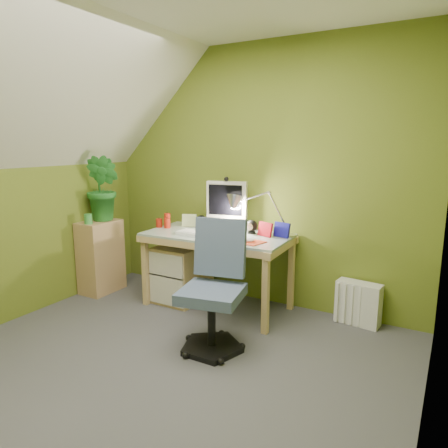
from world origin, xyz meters
The scene contains 22 objects.
floor centered at (0.00, 0.00, -0.01)m, with size 3.20×3.20×0.01m, color #49494D.
wall_back centered at (0.00, 1.60, 1.20)m, with size 3.20×0.01×2.40m, color olive.
wall_right centered at (1.60, 0.00, 1.20)m, with size 0.01×3.20×2.40m, color olive.
slope_ceiling centered at (-1.00, 0.00, 1.85)m, with size 1.10×3.20×1.10m, color white.
desk centered at (-0.20, 1.23, 0.35)m, with size 1.31×0.65×0.70m, color tan, non-canonical shape.
monitor centered at (-0.20, 1.41, 0.98)m, with size 0.41×0.23×0.56m, color beige, non-canonical shape.
speaker_left centered at (-0.47, 1.39, 0.76)m, with size 0.10×0.10×0.12m, color black, non-canonical shape.
speaker_right centered at (0.07, 1.39, 0.76)m, with size 0.10×0.10×0.13m, color black, non-canonical shape.
keyboard centered at (-0.28, 1.09, 0.71)m, with size 0.48×0.15×0.02m, color white.
mousepad centered at (0.18, 1.09, 0.70)m, with size 0.26×0.19×0.01m, color #CB401F.
mouse centered at (0.18, 1.09, 0.72)m, with size 0.12×0.08×0.04m, color white.
amber_tumbler centered at (-0.02, 1.15, 0.75)m, with size 0.07×0.07×0.09m, color #904814.
candle_cluster centered at (-0.80, 1.24, 0.76)m, with size 0.17×0.15×0.13m, color #AA1F0E, non-canonical shape.
photo_frame_red centered at (0.22, 1.35, 0.76)m, with size 0.15×0.02×0.13m, color #B2131F.
photo_frame_blue centered at (0.36, 1.39, 0.77)m, with size 0.15×0.02×0.13m, color navy.
photo_frame_green centered at (-0.60, 1.37, 0.76)m, with size 0.14×0.02×0.12m, color #C0CE8D.
desk_lamp centered at (0.25, 1.41, 0.99)m, with size 0.54×0.23×0.58m, color silver, non-canonical shape.
side_ledge centered at (-1.45, 1.00, 0.37)m, with size 0.27×0.42×0.73m, color tan.
potted_plant centered at (-1.41, 1.05, 1.06)m, with size 0.36×0.29×0.66m, color #246D27.
green_cup centered at (-1.43, 0.85, 0.78)m, with size 0.08×0.08×0.10m, color green.
task_chair centered at (0.18, 0.51, 0.44)m, with size 0.49×0.49×0.89m, color #465573, non-canonical shape.
radiator centered at (1.02, 1.50, 0.18)m, with size 0.36×0.15×0.36m, color silver.
Camera 1 is at (1.65, -1.90, 1.52)m, focal length 33.00 mm.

